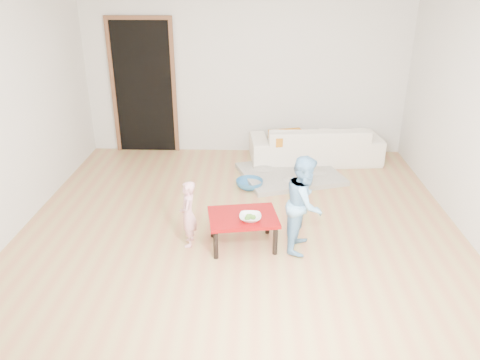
{
  "coord_description": "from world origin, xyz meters",
  "views": [
    {
      "loc": [
        0.15,
        -4.77,
        2.67
      ],
      "look_at": [
        0.0,
        -0.2,
        0.65
      ],
      "focal_mm": 35.0,
      "sensor_mm": 36.0,
      "label": 1
    }
  ],
  "objects_px": {
    "red_table": "(243,230)",
    "bowl": "(250,218)",
    "sofa": "(315,143)",
    "basin": "(249,184)",
    "child_blue": "(304,204)",
    "child_pink": "(188,214)"
  },
  "relations": [
    {
      "from": "red_table",
      "to": "bowl",
      "type": "bearing_deg",
      "value": -49.69
    },
    {
      "from": "sofa",
      "to": "bowl",
      "type": "xyz_separation_m",
      "value": [
        -0.96,
        -2.6,
        0.1
      ]
    },
    {
      "from": "basin",
      "to": "child_blue",
      "type": "bearing_deg",
      "value": -68.56
    },
    {
      "from": "sofa",
      "to": "child_blue",
      "type": "height_order",
      "value": "child_blue"
    },
    {
      "from": "bowl",
      "to": "basin",
      "type": "bearing_deg",
      "value": 91.03
    },
    {
      "from": "sofa",
      "to": "red_table",
      "type": "bearing_deg",
      "value": 61.91
    },
    {
      "from": "child_pink",
      "to": "basin",
      "type": "xyz_separation_m",
      "value": [
        0.63,
        1.46,
        -0.31
      ]
    },
    {
      "from": "red_table",
      "to": "child_pink",
      "type": "bearing_deg",
      "value": 179.9
    },
    {
      "from": "bowl",
      "to": "red_table",
      "type": "bearing_deg",
      "value": 130.31
    },
    {
      "from": "red_table",
      "to": "child_pink",
      "type": "distance_m",
      "value": 0.6
    },
    {
      "from": "sofa",
      "to": "child_blue",
      "type": "relative_size",
      "value": 1.91
    },
    {
      "from": "child_pink",
      "to": "basin",
      "type": "relative_size",
      "value": 1.98
    },
    {
      "from": "bowl",
      "to": "basin",
      "type": "height_order",
      "value": "bowl"
    },
    {
      "from": "child_pink",
      "to": "bowl",
      "type": "bearing_deg",
      "value": 78.71
    },
    {
      "from": "bowl",
      "to": "child_pink",
      "type": "relative_size",
      "value": 0.31
    },
    {
      "from": "bowl",
      "to": "basin",
      "type": "distance_m",
      "value": 1.59
    },
    {
      "from": "sofa",
      "to": "bowl",
      "type": "height_order",
      "value": "sofa"
    },
    {
      "from": "child_pink",
      "to": "basin",
      "type": "bearing_deg",
      "value": 153.62
    },
    {
      "from": "red_table",
      "to": "child_pink",
      "type": "xyz_separation_m",
      "value": [
        -0.58,
        0.0,
        0.19
      ]
    },
    {
      "from": "child_pink",
      "to": "child_blue",
      "type": "distance_m",
      "value": 1.22
    },
    {
      "from": "sofa",
      "to": "basin",
      "type": "bearing_deg",
      "value": 40.91
    },
    {
      "from": "sofa",
      "to": "child_blue",
      "type": "xyz_separation_m",
      "value": [
        -0.41,
        -2.52,
        0.23
      ]
    }
  ]
}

